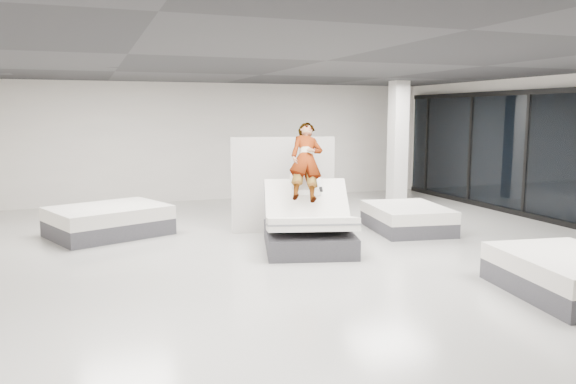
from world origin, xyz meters
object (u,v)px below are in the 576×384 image
object	(u,v)px
divider_panel	(284,185)
person	(306,176)
column	(398,144)
hero_bed	(308,227)
flat_bed_right_far	(407,218)
flat_bed_left_far	(109,221)
flat_bed_right_near	(570,275)
remote	(321,189)

from	to	relation	value
divider_panel	person	bearing A→B (deg)	-82.57
person	column	bearing A→B (deg)	56.19
hero_bed	divider_panel	xyz separation A→B (m)	(0.08, 1.56, 0.57)
person	divider_panel	distance (m)	1.28
divider_panel	column	world-z (taller)	column
person	divider_panel	size ratio (longest dim) A/B	0.79
divider_panel	flat_bed_right_far	xyz separation A→B (m)	(2.40, -0.80, -0.70)
hero_bed	column	bearing A→B (deg)	42.96
flat_bed_left_far	hero_bed	bearing A→B (deg)	-35.54
column	divider_panel	bearing A→B (deg)	-151.16
person	flat_bed_left_far	bearing A→B (deg)	164.14
divider_panel	flat_bed_left_far	bearing A→B (deg)	174.02
flat_bed_left_far	column	distance (m)	7.50
flat_bed_left_far	column	size ratio (longest dim) A/B	0.79
flat_bed_right_near	column	world-z (taller)	column
remote	divider_panel	world-z (taller)	divider_panel
remote	column	xyz separation A→B (m)	(3.76, 3.77, 0.54)
flat_bed_right_far	flat_bed_left_far	distance (m)	5.99
flat_bed_right_far	flat_bed_right_near	world-z (taller)	flat_bed_right_near
flat_bed_right_near	flat_bed_left_far	xyz separation A→B (m)	(-5.59, 5.89, 0.02)
person	flat_bed_right_near	size ratio (longest dim) A/B	0.79
hero_bed	remote	bearing A→B (deg)	-20.33
hero_bed	divider_panel	distance (m)	1.66
column	person	bearing A→B (deg)	-138.98
divider_panel	flat_bed_right_far	world-z (taller)	divider_panel
column	hero_bed	bearing A→B (deg)	-137.04
divider_panel	flat_bed_right_far	size ratio (longest dim) A/B	1.03
hero_bed	column	xyz separation A→B (m)	(3.97, 3.70, 1.22)
person	flat_bed_right_near	bearing A→B (deg)	-44.99
flat_bed_right_near	flat_bed_left_far	size ratio (longest dim) A/B	0.84
hero_bed	person	size ratio (longest dim) A/B	1.38
remote	flat_bed_right_far	bearing A→B (deg)	35.27
flat_bed_right_near	column	xyz separation A→B (m)	(1.67, 7.24, 1.33)
hero_bed	flat_bed_left_far	bearing A→B (deg)	144.46
remote	divider_panel	xyz separation A→B (m)	(-0.12, 1.63, -0.11)
column	flat_bed_right_far	bearing A→B (deg)	-116.78
flat_bed_right_far	flat_bed_left_far	size ratio (longest dim) A/B	0.81
column	remote	bearing A→B (deg)	-134.92
hero_bed	column	distance (m)	5.56
flat_bed_left_far	column	bearing A→B (deg)	10.53
flat_bed_right_far	flat_bed_right_near	xyz separation A→B (m)	(-0.18, -4.30, 0.01)
flat_bed_left_far	flat_bed_right_far	bearing A→B (deg)	-15.41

